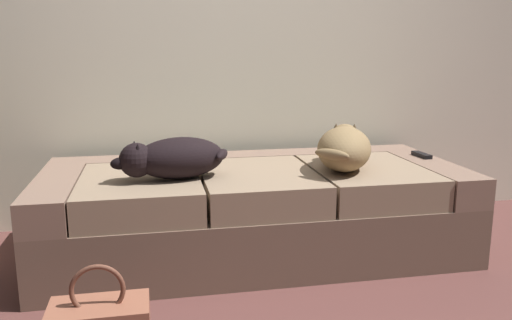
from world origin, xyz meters
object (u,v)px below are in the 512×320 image
at_px(couch, 254,210).
at_px(dog_dark, 173,158).
at_px(dog_tan, 344,147).
at_px(tv_remote, 422,155).

relative_size(couch, dog_dark, 3.77).
height_order(dog_dark, dog_tan, dog_tan).
distance_m(couch, tv_remote, 1.01).
bearing_deg(dog_dark, couch, 20.40).
xyz_separation_m(couch, dog_tan, (0.44, -0.10, 0.34)).
bearing_deg(couch, tv_remote, 4.74).
xyz_separation_m(dog_tan, tv_remote, (0.53, 0.18, -0.10)).
xyz_separation_m(couch, dog_dark, (-0.42, -0.15, 0.32)).
distance_m(couch, dog_tan, 0.57).
height_order(dog_tan, tv_remote, dog_tan).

